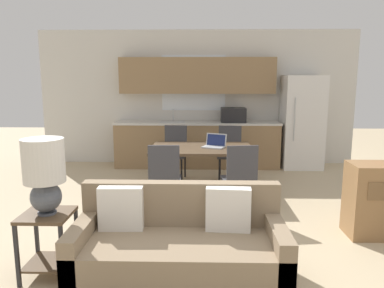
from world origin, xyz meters
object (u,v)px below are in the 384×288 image
table_lamp (44,171)px  dining_chair_near_left (165,176)px  dining_chair_far_left (175,150)px  laptop (215,144)px  couch (179,243)px  dining_chair_far_right (230,151)px  dining_table (202,151)px  side_table (48,235)px  dining_chair_near_right (240,176)px  refrigerator (302,122)px

table_lamp → dining_chair_near_left: table_lamp is taller
dining_chair_far_left → dining_chair_near_left: bearing=-82.6°
laptop → couch: bearing=-76.4°
dining_chair_far_left → dining_chair_far_right: bearing=6.4°
table_lamp → dining_chair_near_left: bearing=61.9°
dining_table → side_table: 2.83m
couch → dining_chair_far_left: size_ratio=1.96×
couch → dining_chair_near_right: dining_chair_near_right is taller
dining_chair_near_left → laptop: size_ratio=2.36×
couch → side_table: size_ratio=3.08×
dining_chair_near_right → dining_chair_near_left: bearing=-7.5°
side_table → dining_chair_far_left: dining_chair_far_left is taller
table_lamp → dining_chair_far_right: (1.85, 3.34, -0.47)m
dining_table → dining_chair_far_right: dining_chair_far_right is taller
refrigerator → dining_chair_near_right: (-1.46, -2.60, -0.40)m
dining_chair_far_right → laptop: dining_chair_far_right is taller
couch → laptop: (0.39, 2.48, 0.45)m
refrigerator → dining_chair_far_left: bearing=-160.2°
refrigerator → dining_chair_far_right: (-1.47, -0.90, -0.40)m
table_lamp → dining_chair_far_left: table_lamp is taller
refrigerator → side_table: refrigerator is taller
side_table → laptop: size_ratio=1.50×
dining_chair_far_left → laptop: dining_chair_far_left is taller
side_table → dining_chair_far_left: 3.47m
table_lamp → dining_chair_near_left: 1.91m
dining_table → laptop: 0.22m
table_lamp → laptop: table_lamp is taller
dining_table → dining_chair_far_right: (0.49, 0.87, -0.16)m
side_table → dining_chair_far_right: (1.86, 3.33, 0.11)m
dining_table → dining_chair_far_right: 1.02m
side_table → dining_chair_far_left: (0.89, 3.35, 0.11)m
refrigerator → dining_chair_near_left: bearing=-133.2°
dining_chair_near_right → laptop: bearing=-78.2°
couch → dining_chair_near_left: size_ratio=1.96×
dining_table → dining_chair_near_left: 0.97m
dining_chair_near_left → dining_chair_far_right: bearing=-121.6°
couch → side_table: (-1.17, -0.00, 0.07)m
dining_table → laptop: size_ratio=3.87×
refrigerator → laptop: (-1.76, -1.75, -0.13)m
dining_table → dining_chair_far_left: bearing=118.0°
couch → laptop: laptop is taller
couch → table_lamp: size_ratio=2.73×
refrigerator → table_lamp: (-3.32, -4.24, 0.07)m
dining_table → dining_chair_near_left: bearing=-120.2°
dining_chair_far_right → dining_chair_near_left: 1.96m
dining_chair_near_left → dining_table: bearing=-122.0°
dining_chair_far_right → dining_chair_near_right: size_ratio=1.00×
table_lamp → dining_chair_far_right: bearing=61.0°
dining_chair_near_left → dining_chair_near_right: size_ratio=1.00×
laptop → dining_chair_near_left: bearing=-105.9°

